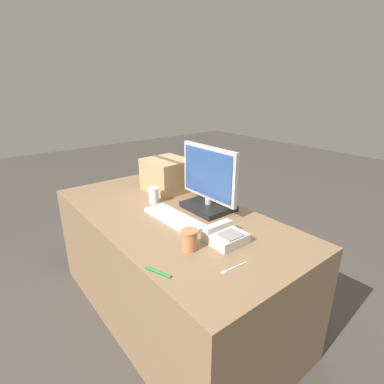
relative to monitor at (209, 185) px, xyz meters
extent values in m
plane|color=#47423D|center=(-0.09, -0.24, -0.93)|extent=(12.00, 12.00, 0.00)
cube|color=#8C6B4C|center=(-0.09, -0.24, -0.55)|extent=(1.80, 0.90, 0.76)
cube|color=black|center=(0.00, 0.00, -0.15)|extent=(0.30, 0.26, 0.04)
cylinder|color=#B2B2B2|center=(0.00, 0.00, -0.11)|extent=(0.04, 0.04, 0.04)
cube|color=#B2B2B2|center=(0.00, 0.00, 0.08)|extent=(0.48, 0.03, 0.34)
cube|color=#2D4C8C|center=(0.00, -0.02, 0.08)|extent=(0.44, 0.01, 0.30)
cube|color=silver|center=(0.00, -0.27, -0.16)|extent=(0.46, 0.16, 0.02)
cube|color=silver|center=(0.00, -0.27, -0.14)|extent=(0.42, 0.13, 0.01)
cube|color=beige|center=(0.39, -0.22, -0.14)|extent=(0.18, 0.19, 0.05)
cube|color=beige|center=(0.33, -0.22, -0.10)|extent=(0.05, 0.18, 0.03)
cube|color=gray|center=(0.42, -0.22, -0.11)|extent=(0.10, 0.11, 0.01)
cylinder|color=white|center=(-0.32, -0.22, -0.12)|extent=(0.07, 0.07, 0.10)
cylinder|color=white|center=(-0.32, -0.22, -0.06)|extent=(0.07, 0.07, 0.01)
cylinder|color=#BC7547|center=(0.33, -0.41, -0.12)|extent=(0.08, 0.08, 0.10)
cylinder|color=#BC7547|center=(0.33, -0.41, -0.07)|extent=(0.09, 0.09, 0.01)
cube|color=silver|center=(0.58, -0.34, -0.17)|extent=(0.02, 0.13, 0.00)
ellipsoid|color=silver|center=(0.58, -0.41, -0.17)|extent=(0.02, 0.03, 0.00)
cube|color=tan|center=(-0.48, 0.00, -0.05)|extent=(0.34, 0.31, 0.24)
cube|color=brown|center=(-0.48, 0.00, 0.07)|extent=(0.32, 0.06, 0.00)
cylinder|color=#198C33|center=(0.40, -0.65, -0.16)|extent=(0.14, 0.06, 0.01)
camera|label=1|loc=(1.37, -1.22, 0.63)|focal=28.00mm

